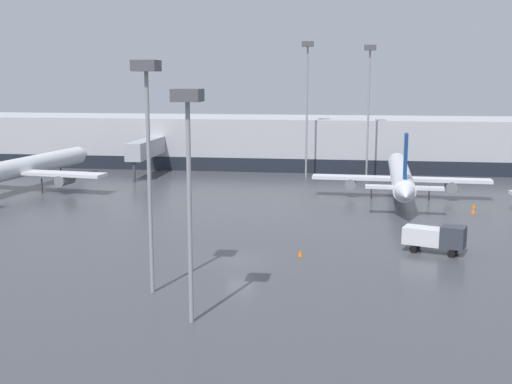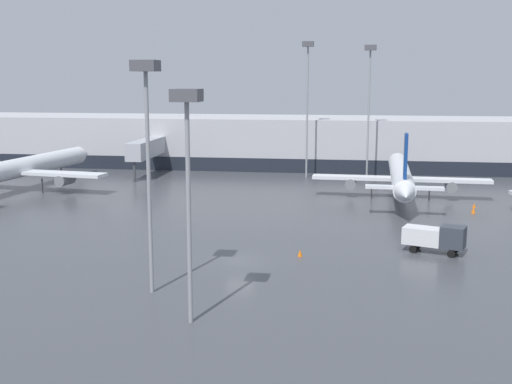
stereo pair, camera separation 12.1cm
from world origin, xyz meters
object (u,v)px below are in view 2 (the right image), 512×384
at_px(apron_light_mast_1, 308,73).
at_px(apron_light_mast_3, 187,137).
at_px(parked_jet_0, 18,169).
at_px(apron_light_mast_0, 370,76).
at_px(traffic_cone_2, 474,206).
at_px(apron_light_mast_2, 147,110).
at_px(service_truck_1, 435,237).
at_px(traffic_cone_4, 473,210).
at_px(traffic_cone_1, 300,253).
at_px(parked_jet_1, 401,175).

relative_size(apron_light_mast_1, apron_light_mast_3, 1.41).
xyz_separation_m(parked_jet_0, apron_light_mast_0, (49.89, 17.59, 13.07)).
xyz_separation_m(traffic_cone_2, apron_light_mast_0, (-12.73, 21.15, 16.00)).
bearing_deg(apron_light_mast_2, service_truck_1, 32.44).
distance_m(service_truck_1, apron_light_mast_2, 29.62).
height_order(traffic_cone_4, apron_light_mast_1, apron_light_mast_1).
xyz_separation_m(traffic_cone_4, apron_light_mast_2, (-29.72, -33.35, 13.44)).
xyz_separation_m(traffic_cone_4, apron_light_mast_3, (-25.34, -38.86, 12.08)).
relative_size(service_truck_1, traffic_cone_2, 9.50).
xyz_separation_m(traffic_cone_1, traffic_cone_2, (19.99, 25.07, -0.01)).
height_order(parked_jet_1, traffic_cone_1, parked_jet_1).
distance_m(traffic_cone_1, traffic_cone_2, 32.06).
relative_size(parked_jet_1, apron_light_mast_0, 1.62).
relative_size(traffic_cone_1, apron_light_mast_1, 0.03).
distance_m(apron_light_mast_2, apron_light_mast_3, 7.17).
height_order(parked_jet_0, traffic_cone_1, parked_jet_0).
distance_m(parked_jet_0, traffic_cone_1, 51.44).
xyz_separation_m(traffic_cone_4, apron_light_mast_1, (-21.77, 25.61, 16.40)).
relative_size(parked_jet_1, service_truck_1, 5.78).
xyz_separation_m(traffic_cone_4, apron_light_mast_0, (-12.03, 24.40, 15.96)).
height_order(traffic_cone_2, traffic_cone_4, traffic_cone_4).
bearing_deg(apron_light_mast_0, apron_light_mast_3, -101.88).
bearing_deg(apron_light_mast_2, traffic_cone_4, 48.30).
bearing_deg(service_truck_1, parked_jet_1, 112.19).
bearing_deg(apron_light_mast_2, parked_jet_0, 128.72).
distance_m(traffic_cone_1, traffic_cone_4, 29.12).
xyz_separation_m(traffic_cone_2, traffic_cone_4, (-0.70, -3.26, 0.04)).
distance_m(parked_jet_1, traffic_cone_2, 10.56).
relative_size(traffic_cone_2, traffic_cone_4, 0.90).
bearing_deg(apron_light_mast_2, parked_jet_1, 62.59).
bearing_deg(service_truck_1, parked_jet_0, 174.87).
xyz_separation_m(parked_jet_0, service_truck_1, (54.97, -25.70, -1.68)).
bearing_deg(apron_light_mast_1, traffic_cone_1, -87.01).
relative_size(apron_light_mast_0, apron_light_mast_3, 1.37).
distance_m(parked_jet_1, apron_light_mast_0, 21.04).
distance_m(apron_light_mast_1, apron_light_mast_3, 64.72).
bearing_deg(apron_light_mast_3, parked_jet_1, 69.91).
relative_size(apron_light_mast_2, apron_light_mast_3, 1.13).
xyz_separation_m(traffic_cone_2, apron_light_mast_2, (-30.42, -36.61, 13.48)).
relative_size(traffic_cone_1, apron_light_mast_2, 0.04).
distance_m(traffic_cone_1, apron_light_mast_3, 21.76).
height_order(parked_jet_0, traffic_cone_4, parked_jet_0).
height_order(parked_jet_1, apron_light_mast_2, apron_light_mast_2).
xyz_separation_m(traffic_cone_1, apron_light_mast_2, (-10.43, -11.53, 13.46)).
height_order(service_truck_1, traffic_cone_1, service_truck_1).
bearing_deg(traffic_cone_2, parked_jet_0, 176.74).
relative_size(parked_jet_1, traffic_cone_2, 54.95).
distance_m(apron_light_mast_0, apron_light_mast_2, 60.46).
bearing_deg(apron_light_mast_1, apron_light_mast_3, -93.17).
bearing_deg(parked_jet_1, apron_light_mast_3, 162.34).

